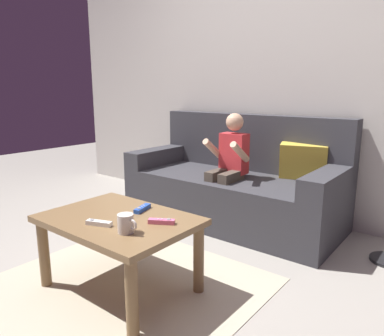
% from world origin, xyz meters
% --- Properties ---
extents(ground_plane, '(9.91, 9.91, 0.00)m').
position_xyz_m(ground_plane, '(0.00, 0.00, 0.00)').
color(ground_plane, '#9E998E').
extents(wall_back, '(4.96, 0.05, 2.50)m').
position_xyz_m(wall_back, '(0.00, 1.72, 1.25)').
color(wall_back, beige).
rests_on(wall_back, ground).
extents(couch, '(1.81, 0.80, 0.91)m').
position_xyz_m(couch, '(-0.06, 1.34, 0.31)').
color(couch, '#38383D').
rests_on(couch, ground).
extents(person_seated_on_couch, '(0.31, 0.38, 0.94)m').
position_xyz_m(person_seated_on_couch, '(-0.03, 1.15, 0.54)').
color(person_seated_on_couch, '#4C4238').
rests_on(person_seated_on_couch, ground).
extents(coffee_table, '(0.84, 0.60, 0.43)m').
position_xyz_m(coffee_table, '(0.02, -0.04, 0.36)').
color(coffee_table, brown).
rests_on(coffee_table, ground).
extents(area_rug, '(1.45, 1.39, 0.01)m').
position_xyz_m(area_rug, '(0.02, -0.04, 0.00)').
color(area_rug, '#BCB299').
rests_on(area_rug, ground).
extents(game_remote_pink_near_edge, '(0.14, 0.10, 0.03)m').
position_xyz_m(game_remote_pink_near_edge, '(0.28, 0.03, 0.44)').
color(game_remote_pink_near_edge, pink).
rests_on(game_remote_pink_near_edge, coffee_table).
extents(game_remote_white_center, '(0.14, 0.08, 0.03)m').
position_xyz_m(game_remote_white_center, '(0.04, -0.19, 0.44)').
color(game_remote_white_center, white).
rests_on(game_remote_white_center, coffee_table).
extents(game_remote_blue_far_corner, '(0.07, 0.14, 0.03)m').
position_xyz_m(game_remote_blue_far_corner, '(0.05, 0.12, 0.44)').
color(game_remote_blue_far_corner, blue).
rests_on(game_remote_blue_far_corner, coffee_table).
extents(coffee_mug, '(0.12, 0.08, 0.09)m').
position_xyz_m(coffee_mug, '(0.23, -0.16, 0.48)').
color(coffee_mug, silver).
rests_on(coffee_mug, coffee_table).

